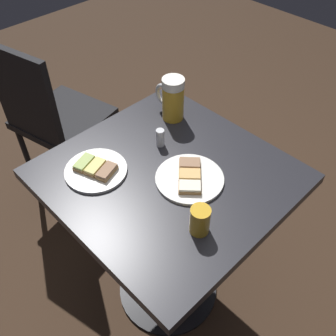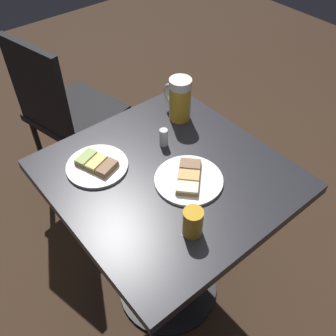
{
  "view_description": "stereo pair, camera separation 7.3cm",
  "coord_description": "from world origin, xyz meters",
  "px_view_note": "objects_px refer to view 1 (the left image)",
  "views": [
    {
      "loc": [
        -0.6,
        0.59,
        1.63
      ],
      "look_at": [
        0.0,
        0.0,
        0.78
      ],
      "focal_mm": 40.64,
      "sensor_mm": 36.0,
      "label": 1
    },
    {
      "loc": [
        -0.65,
        0.54,
        1.63
      ],
      "look_at": [
        0.0,
        0.0,
        0.78
      ],
      "focal_mm": 40.64,
      "sensor_mm": 36.0,
      "label": 2
    }
  ],
  "objects_px": {
    "beer_mug": "(172,99)",
    "cafe_chair": "(51,116)",
    "salt_shaker": "(160,138)",
    "beer_glass_small": "(200,220)",
    "plate_far": "(96,169)",
    "plate_near": "(190,178)"
  },
  "relations": [
    {
      "from": "beer_mug",
      "to": "salt_shaker",
      "type": "bearing_deg",
      "value": 120.93
    },
    {
      "from": "beer_glass_small",
      "to": "plate_near",
      "type": "bearing_deg",
      "value": -38.96
    },
    {
      "from": "plate_far",
      "to": "beer_glass_small",
      "type": "relative_size",
      "value": 2.3
    },
    {
      "from": "salt_shaker",
      "to": "beer_mug",
      "type": "bearing_deg",
      "value": -59.07
    },
    {
      "from": "beer_mug",
      "to": "cafe_chair",
      "type": "bearing_deg",
      "value": 18.49
    },
    {
      "from": "plate_far",
      "to": "beer_mug",
      "type": "height_order",
      "value": "beer_mug"
    },
    {
      "from": "beer_mug",
      "to": "cafe_chair",
      "type": "relative_size",
      "value": 0.18
    },
    {
      "from": "plate_far",
      "to": "salt_shaker",
      "type": "bearing_deg",
      "value": -102.15
    },
    {
      "from": "plate_near",
      "to": "cafe_chair",
      "type": "relative_size",
      "value": 0.23
    },
    {
      "from": "plate_near",
      "to": "plate_far",
      "type": "distance_m",
      "value": 0.3
    },
    {
      "from": "plate_near",
      "to": "beer_glass_small",
      "type": "relative_size",
      "value": 2.48
    },
    {
      "from": "plate_near",
      "to": "plate_far",
      "type": "xyz_separation_m",
      "value": [
        0.23,
        0.19,
        0.0
      ]
    },
    {
      "from": "plate_near",
      "to": "beer_glass_small",
      "type": "distance_m",
      "value": 0.19
    },
    {
      "from": "beer_glass_small",
      "to": "plate_far",
      "type": "bearing_deg",
      "value": 9.83
    },
    {
      "from": "plate_near",
      "to": "plate_far",
      "type": "height_order",
      "value": "same"
    },
    {
      "from": "plate_far",
      "to": "cafe_chair",
      "type": "height_order",
      "value": "cafe_chair"
    },
    {
      "from": "plate_near",
      "to": "salt_shaker",
      "type": "xyz_separation_m",
      "value": [
        0.18,
        -0.05,
        0.02
      ]
    },
    {
      "from": "beer_mug",
      "to": "cafe_chair",
      "type": "xyz_separation_m",
      "value": [
        0.59,
        0.2,
        -0.3
      ]
    },
    {
      "from": "plate_near",
      "to": "cafe_chair",
      "type": "distance_m",
      "value": 0.89
    },
    {
      "from": "plate_far",
      "to": "beer_mug",
      "type": "relative_size",
      "value": 1.22
    },
    {
      "from": "salt_shaker",
      "to": "cafe_chair",
      "type": "bearing_deg",
      "value": 4.95
    },
    {
      "from": "beer_glass_small",
      "to": "cafe_chair",
      "type": "relative_size",
      "value": 0.09
    }
  ]
}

